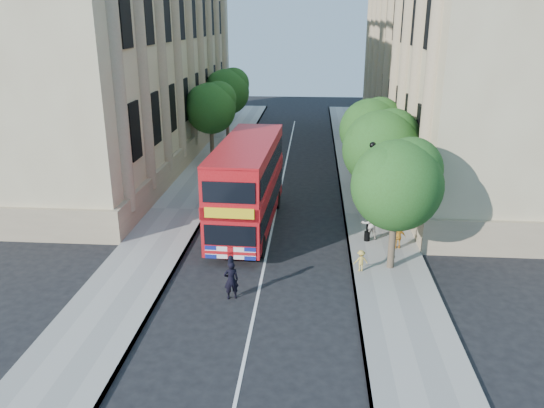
% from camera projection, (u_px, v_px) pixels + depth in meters
% --- Properties ---
extents(ground, '(120.00, 120.00, 0.00)m').
position_uv_depth(ground, '(258.00, 296.00, 21.93)').
color(ground, black).
rests_on(ground, ground).
extents(pavement_right, '(3.50, 80.00, 0.12)m').
position_uv_depth(pavement_right, '(373.00, 215.00, 30.89)').
color(pavement_right, gray).
rests_on(pavement_right, ground).
extents(pavement_left, '(3.50, 80.00, 0.12)m').
position_uv_depth(pavement_left, '(180.00, 210.00, 31.75)').
color(pavement_left, gray).
rests_on(pavement_left, ground).
extents(building_right, '(12.00, 38.00, 18.00)m').
position_uv_depth(building_right, '(469.00, 45.00, 40.52)').
color(building_right, tan).
rests_on(building_right, ground).
extents(building_left, '(12.00, 38.00, 18.00)m').
position_uv_depth(building_left, '(117.00, 44.00, 42.57)').
color(building_left, tan).
rests_on(building_left, ground).
extents(tree_right_near, '(4.00, 4.00, 6.08)m').
position_uv_depth(tree_right_near, '(398.00, 180.00, 22.95)').
color(tree_right_near, '#473828').
rests_on(tree_right_near, ground).
extents(tree_right_mid, '(4.20, 4.20, 6.37)m').
position_uv_depth(tree_right_mid, '(382.00, 145.00, 28.53)').
color(tree_right_mid, '#473828').
rests_on(tree_right_mid, ground).
extents(tree_right_far, '(4.00, 4.00, 6.15)m').
position_uv_depth(tree_right_far, '(371.00, 126.00, 34.22)').
color(tree_right_far, '#473828').
rests_on(tree_right_far, ground).
extents(tree_left_far, '(4.00, 4.00, 6.30)m').
position_uv_depth(tree_left_far, '(211.00, 105.00, 41.64)').
color(tree_left_far, '#473828').
rests_on(tree_left_far, ground).
extents(tree_left_back, '(4.20, 4.20, 6.65)m').
position_uv_depth(tree_left_back, '(227.00, 89.00, 49.08)').
color(tree_left_back, '#473828').
rests_on(tree_left_back, ground).
extents(lamp_post, '(0.32, 0.32, 5.16)m').
position_uv_depth(lamp_post, '(370.00, 196.00, 26.38)').
color(lamp_post, black).
rests_on(lamp_post, pavement_right).
extents(double_decker_bus, '(3.10, 10.30, 4.71)m').
position_uv_depth(double_decker_bus, '(248.00, 183.00, 28.27)').
color(double_decker_bus, '#AC0B10').
rests_on(double_decker_bus, ground).
extents(box_van, '(2.18, 4.59, 2.55)m').
position_uv_depth(box_van, '(231.00, 183.00, 32.83)').
color(box_van, black).
rests_on(box_van, ground).
extents(police_constable, '(0.70, 0.56, 1.65)m').
position_uv_depth(police_constable, '(231.00, 280.00, 21.53)').
color(police_constable, black).
rests_on(police_constable, ground).
extents(woman_pedestrian, '(1.10, 1.01, 1.83)m').
position_uv_depth(woman_pedestrian, '(369.00, 223.00, 27.02)').
color(woman_pedestrian, beige).
rests_on(woman_pedestrian, pavement_right).
extents(child_a, '(0.71, 0.30, 1.21)m').
position_uv_depth(child_a, '(398.00, 237.00, 26.08)').
color(child_a, gold).
rests_on(child_a, pavement_right).
extents(child_b, '(0.71, 0.51, 1.00)m').
position_uv_depth(child_b, '(361.00, 261.00, 23.75)').
color(child_b, gold).
rests_on(child_b, pavement_right).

